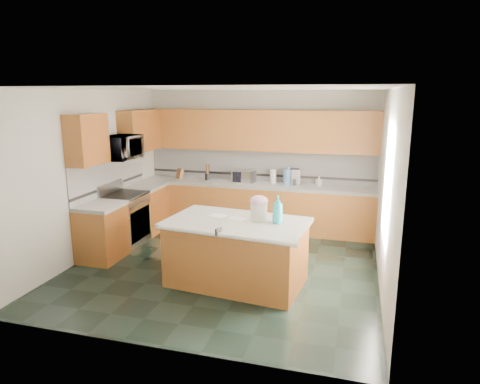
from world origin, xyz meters
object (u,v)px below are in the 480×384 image
(island_base, at_px, (237,254))
(knife_block, at_px, (180,174))
(coffee_maker, at_px, (295,177))
(toaster_oven, at_px, (244,176))
(treat_jar, at_px, (259,212))
(island_top, at_px, (236,223))
(soap_bottle_island, at_px, (278,209))

(island_base, bearing_deg, knife_block, 133.50)
(knife_block, xyz_separation_m, coffee_maker, (2.37, 0.03, 0.05))
(toaster_oven, bearing_deg, treat_jar, -62.94)
(island_top, relative_size, toaster_oven, 4.52)
(treat_jar, xyz_separation_m, coffee_maker, (0.13, 2.51, 0.03))
(knife_block, bearing_deg, coffee_maker, 21.53)
(treat_jar, relative_size, toaster_oven, 0.57)
(knife_block, relative_size, coffee_maker, 0.68)
(toaster_oven, bearing_deg, coffee_maker, 9.32)
(toaster_oven, height_order, coffee_maker, coffee_maker)
(treat_jar, bearing_deg, knife_block, 145.82)
(island_top, relative_size, coffee_maker, 6.27)
(island_top, bearing_deg, knife_block, 133.50)
(knife_block, bearing_deg, island_base, -32.14)
(island_top, distance_m, soap_bottle_island, 0.61)
(treat_jar, bearing_deg, toaster_oven, 123.20)
(treat_jar, relative_size, coffee_maker, 0.79)
(coffee_maker, bearing_deg, toaster_oven, 162.92)
(treat_jar, bearing_deg, coffee_maker, 100.89)
(soap_bottle_island, bearing_deg, treat_jar, 166.13)
(island_base, height_order, treat_jar, treat_jar)
(toaster_oven, distance_m, coffee_maker, 1.00)
(coffee_maker, bearing_deg, island_base, -117.86)
(island_top, distance_m, knife_block, 3.24)
(island_base, bearing_deg, soap_bottle_island, 10.79)
(knife_block, height_order, coffee_maker, coffee_maker)
(soap_bottle_island, height_order, knife_block, soap_bottle_island)
(island_base, height_order, toaster_oven, toaster_oven)
(treat_jar, bearing_deg, island_top, -147.36)
(treat_jar, distance_m, coffee_maker, 2.52)
(toaster_oven, xyz_separation_m, coffee_maker, (1.00, 0.03, 0.03))
(knife_block, bearing_deg, toaster_oven, 20.81)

